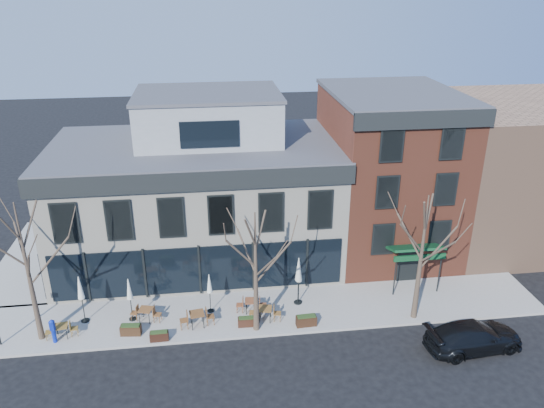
{
  "coord_description": "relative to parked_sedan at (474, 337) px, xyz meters",
  "views": [
    {
      "loc": [
        0.78,
        -27.8,
        18.03
      ],
      "look_at": [
        4.62,
        2.0,
        5.02
      ],
      "focal_mm": 35.0,
      "sensor_mm": 36.0,
      "label": 1
    }
  ],
  "objects": [
    {
      "name": "red_brick_building",
      "position": [
        -1.08,
        11.78,
        4.88
      ],
      "size": [
        8.2,
        11.78,
        11.18
      ],
      "color": "brown",
      "rests_on": "ground"
    },
    {
      "name": "cafe_set_3",
      "position": [
        -11.2,
        4.57,
        -0.12
      ],
      "size": [
        1.82,
        0.8,
        0.94
      ],
      "color": "brown",
      "rests_on": "sidewalk_front"
    },
    {
      "name": "sidewalk_side",
      "position": [
        -25.33,
        12.8,
        -0.68
      ],
      "size": [
        4.5,
        12.0,
        0.15
      ],
      "primitive_type": "cube",
      "color": "gray",
      "rests_on": "ground"
    },
    {
      "name": "planter_3",
      "position": [
        -8.3,
        2.89,
        -0.29
      ],
      "size": [
        1.15,
        0.51,
        0.63
      ],
      "color": "black",
      "rests_on": "sidewalk_front"
    },
    {
      "name": "umbrella_1",
      "position": [
        -17.93,
        4.67,
        1.27
      ],
      "size": [
        0.42,
        0.42,
        2.65
      ],
      "color": "black",
      "rests_on": "sidewalk_front"
    },
    {
      "name": "tree_right",
      "position": [
        -2.07,
        2.9,
        3.27
      ],
      "size": [
        3.72,
        3.77,
        7.48
      ],
      "color": "#382B21",
      "rests_on": "sidewalk_front"
    },
    {
      "name": "umbrella_3",
      "position": [
        -8.35,
        5.16,
        1.39
      ],
      "size": [
        0.45,
        0.45,
        2.82
      ],
      "color": "black",
      "rests_on": "sidewalk_front"
    },
    {
      "name": "cafe_set_1",
      "position": [
        -17.15,
        4.47,
        -0.12
      ],
      "size": [
        1.82,
        0.88,
        0.93
      ],
      "color": "brown",
      "rests_on": "sidewalk_front"
    },
    {
      "name": "bg_building",
      "position": [
        8.92,
        12.8,
        4.25
      ],
      "size": [
        12.0,
        12.0,
        10.0
      ],
      "primitive_type": "cube",
      "color": "#8C664C",
      "rests_on": "ground"
    },
    {
      "name": "sidewalk_front",
      "position": [
        -10.83,
        4.65,
        -0.68
      ],
      "size": [
        33.5,
        4.7,
        0.15
      ],
      "primitive_type": "cube",
      "color": "gray",
      "rests_on": "ground"
    },
    {
      "name": "call_box",
      "position": [
        -21.78,
        3.15,
        0.16
      ],
      "size": [
        0.29,
        0.29,
        1.44
      ],
      "color": "#0D26AE",
      "rests_on": "sidewalk_front"
    },
    {
      "name": "umbrella_2",
      "position": [
        -13.54,
        4.92,
        1.13
      ],
      "size": [
        0.39,
        0.39,
        2.46
      ],
      "color": "black",
      "rests_on": "sidewalk_front"
    },
    {
      "name": "ground",
      "position": [
        -14.08,
        6.8,
        -0.75
      ],
      "size": [
        120.0,
        120.0,
        0.0
      ],
      "primitive_type": "plane",
      "color": "black",
      "rests_on": "ground"
    },
    {
      "name": "planter_0",
      "position": [
        -17.85,
        3.3,
        -0.3
      ],
      "size": [
        1.14,
        0.56,
        0.62
      ],
      "color": "#321F10",
      "rests_on": "sidewalk_front"
    },
    {
      "name": "planter_2",
      "position": [
        -11.57,
        3.27,
        -0.33
      ],
      "size": [
        1.0,
        0.42,
        0.55
      ],
      "color": "black",
      "rests_on": "sidewalk_front"
    },
    {
      "name": "tree_mid",
      "position": [
        -11.07,
        2.9,
        3.04
      ],
      "size": [
        3.5,
        3.55,
        7.04
      ],
      "color": "#382B21",
      "rests_on": "sidewalk_front"
    },
    {
      "name": "parked_sedan",
      "position": [
        0.0,
        0.0,
        0.0
      ],
      "size": [
        5.37,
        2.64,
        1.5
      ],
      "primitive_type": "imported",
      "rotation": [
        0.0,
        0.0,
        1.68
      ],
      "color": "black",
      "rests_on": "ground"
    },
    {
      "name": "tree_corner",
      "position": [
        -22.57,
        3.6,
        3.5
      ],
      "size": [
        3.93,
        3.98,
        7.92
      ],
      "color": "#382B21",
      "rests_on": "sidewalk_front"
    },
    {
      "name": "cafe_set_2",
      "position": [
        -14.29,
        3.6,
        -0.07
      ],
      "size": [
        1.99,
        0.88,
        1.03
      ],
      "color": "brown",
      "rests_on": "sidewalk_front"
    },
    {
      "name": "umbrella_4",
      "position": [
        -8.39,
        5.1,
        1.54
      ],
      "size": [
        0.49,
        0.49,
        3.04
      ],
      "color": "black",
      "rests_on": "sidewalk_front"
    },
    {
      "name": "cafe_set_4",
      "position": [
        -10.5,
        3.67,
        -0.11
      ],
      "size": [
        1.87,
        0.85,
        0.96
      ],
      "color": "brown",
      "rests_on": "sidewalk_front"
    },
    {
      "name": "planter_1",
      "position": [
        -16.3,
        2.6,
        -0.33
      ],
      "size": [
        0.99,
        0.41,
        0.55
      ],
      "color": "black",
      "rests_on": "sidewalk_front"
    },
    {
      "name": "umbrella_0",
      "position": [
        -20.56,
        4.86,
        1.43
      ],
      "size": [
        0.46,
        0.46,
        2.89
      ],
      "color": "black",
      "rests_on": "sidewalk_front"
    },
    {
      "name": "cafe_set_0",
      "position": [
        -21.48,
        3.54,
        -0.14
      ],
      "size": [
        1.73,
        0.76,
        0.89
      ],
      "color": "brown",
      "rests_on": "sidewalk_front"
    },
    {
      "name": "corner_building",
      "position": [
        -14.01,
        11.87,
        3.97
      ],
      "size": [
        18.39,
        10.39,
        11.1
      ],
      "color": "silver",
      "rests_on": "ground"
    }
  ]
}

